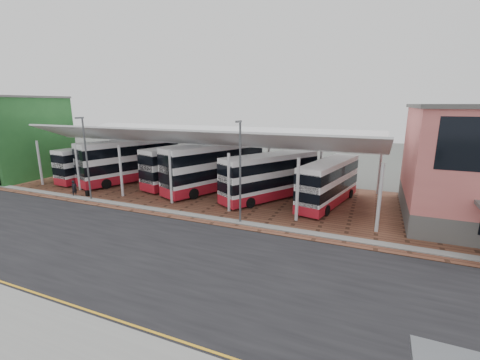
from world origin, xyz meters
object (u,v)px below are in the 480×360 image
(bus_4, at_px, (270,177))
(bus_5, at_px, (329,183))
(bus_1, at_px, (131,161))
(bus_2, at_px, (185,165))
(bus_0, at_px, (96,163))
(pedestrian, at_px, (74,188))
(bus_3, at_px, (215,167))

(bus_4, xyz_separation_m, bus_5, (5.58, 0.40, -0.16))
(bus_1, bearing_deg, bus_2, 30.95)
(bus_0, distance_m, pedestrian, 8.04)
(bus_5, bearing_deg, bus_2, -172.45)
(bus_0, bearing_deg, pedestrian, -54.00)
(bus_5, bearing_deg, bus_3, -169.70)
(bus_0, distance_m, bus_1, 4.88)
(bus_0, distance_m, bus_5, 28.23)
(bus_4, height_order, bus_5, bus_4)
(bus_2, relative_size, bus_4, 1.08)
(bus_4, xyz_separation_m, pedestrian, (-18.60, -7.00, -1.38))
(bus_1, xyz_separation_m, bus_5, (23.42, -0.16, -0.43))
(bus_1, bearing_deg, pedestrian, -75.57)
(bus_0, distance_m, bus_2, 11.88)
(pedestrian, bearing_deg, bus_1, -3.86)
(bus_1, relative_size, bus_4, 1.17)
(bus_2, bearing_deg, bus_5, 9.90)
(bus_2, distance_m, bus_4, 11.10)
(bus_2, xyz_separation_m, bus_3, (4.35, -0.97, 0.22))
(bus_0, relative_size, pedestrian, 6.19)
(bus_3, distance_m, bus_4, 6.66)
(bus_3, relative_size, bus_5, 1.19)
(bus_2, bearing_deg, bus_0, -155.13)
(bus_1, relative_size, bus_2, 1.09)
(bus_0, bearing_deg, bus_1, 13.93)
(bus_2, xyz_separation_m, pedestrian, (-7.65, -8.88, -1.44))
(bus_0, bearing_deg, bus_2, 15.23)
(bus_2, height_order, pedestrian, bus_2)
(bus_2, bearing_deg, pedestrian, -115.78)
(bus_0, xyz_separation_m, pedestrian, (4.05, -6.84, -1.23))
(bus_3, xyz_separation_m, pedestrian, (-12.00, -7.90, -1.66))
(bus_2, bearing_deg, bus_1, -154.23)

